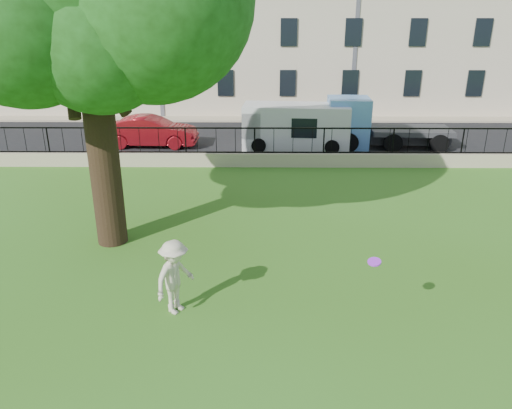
{
  "coord_description": "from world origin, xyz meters",
  "views": [
    {
      "loc": [
        0.26,
        -9.14,
        6.4
      ],
      "look_at": [
        0.14,
        3.5,
        1.48
      ],
      "focal_mm": 35.0,
      "sensor_mm": 36.0,
      "label": 1
    }
  ],
  "objects_px": {
    "man": "(175,277)",
    "white_van": "(296,127)",
    "frisbee": "(374,262)",
    "blue_truck": "(386,123)",
    "red_sedan": "(151,132)"
  },
  "relations": [
    {
      "from": "man",
      "to": "white_van",
      "type": "distance_m",
      "value": 14.98
    },
    {
      "from": "frisbee",
      "to": "blue_truck",
      "type": "bearing_deg",
      "value": 75.81
    },
    {
      "from": "man",
      "to": "blue_truck",
      "type": "bearing_deg",
      "value": 3.64
    },
    {
      "from": "frisbee",
      "to": "red_sedan",
      "type": "bearing_deg",
      "value": 116.42
    },
    {
      "from": "red_sedan",
      "to": "blue_truck",
      "type": "xyz_separation_m",
      "value": [
        11.74,
        0.0,
        0.46
      ]
    },
    {
      "from": "man",
      "to": "white_van",
      "type": "relative_size",
      "value": 0.34
    },
    {
      "from": "red_sedan",
      "to": "frisbee",
      "type": "bearing_deg",
      "value": -151.95
    },
    {
      "from": "red_sedan",
      "to": "white_van",
      "type": "relative_size",
      "value": 0.89
    },
    {
      "from": "frisbee",
      "to": "red_sedan",
      "type": "relative_size",
      "value": 0.06
    },
    {
      "from": "man",
      "to": "red_sedan",
      "type": "distance_m",
      "value": 15.25
    },
    {
      "from": "man",
      "to": "frisbee",
      "type": "bearing_deg",
      "value": -68.98
    },
    {
      "from": "frisbee",
      "to": "red_sedan",
      "type": "height_order",
      "value": "frisbee"
    },
    {
      "from": "white_van",
      "to": "blue_truck",
      "type": "distance_m",
      "value": 4.51
    },
    {
      "from": "frisbee",
      "to": "blue_truck",
      "type": "height_order",
      "value": "blue_truck"
    },
    {
      "from": "frisbee",
      "to": "white_van",
      "type": "height_order",
      "value": "white_van"
    }
  ]
}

